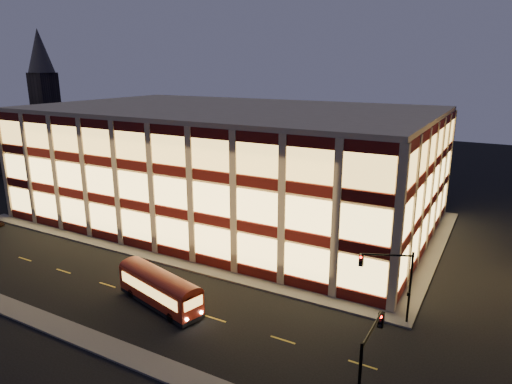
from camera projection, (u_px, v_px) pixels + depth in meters
The scene contains 10 objects.
ground at pixel (167, 265), 46.20m from camera, with size 200.00×200.00×0.00m, color black.
sidewalk_office_south at pixel (151, 256), 48.43m from camera, with size 54.00×2.00×0.15m, color #514F4C.
sidewalk_office_east at pixel (433, 251), 49.70m from camera, with size 2.00×30.00×0.15m, color #514F4C.
sidewalk_near at pixel (57, 327), 35.23m from camera, with size 100.00×2.00×0.15m, color #514F4C.
office_building at pixel (230, 163), 59.87m from camera, with size 50.45×30.45×14.50m.
church_tower at pixel (47, 111), 110.30m from camera, with size 5.00×5.00×18.00m, color #2D2621.
church_spire at pixel (39, 51), 106.57m from camera, with size 6.00×6.00×10.00m, color #4C473F.
traffic_signal_far at pixel (392, 275), 34.88m from camera, with size 3.79×1.87×6.00m.
traffic_signal_near at pixel (368, 359), 24.79m from camera, with size 0.32×4.45×6.00m.
trolley_bus at pixel (160, 287), 38.13m from camera, with size 9.23×4.41×3.03m.
Camera 1 is at (28.63, -32.74, 19.52)m, focal length 32.00 mm.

